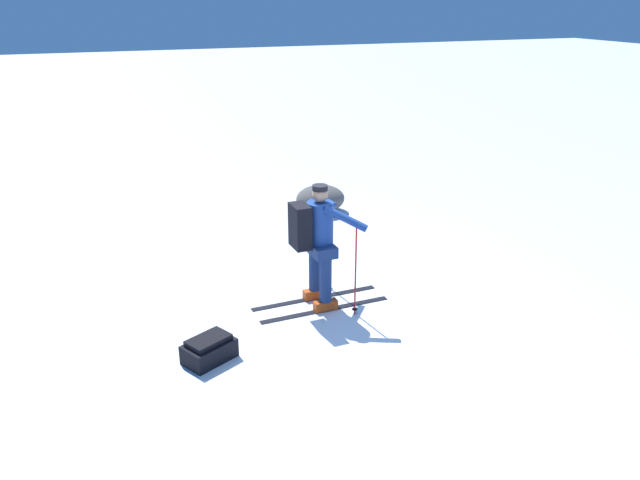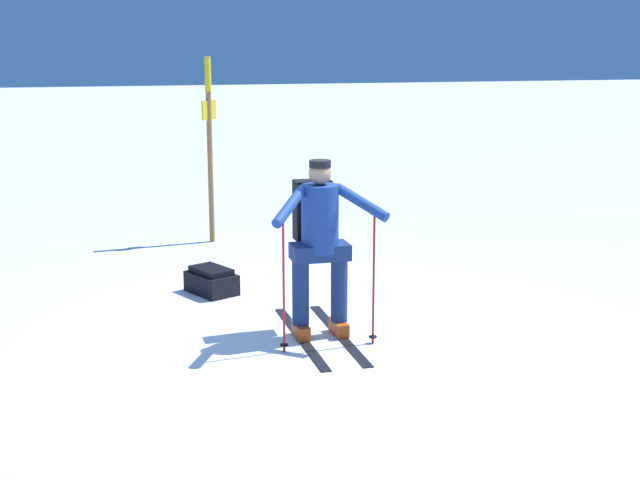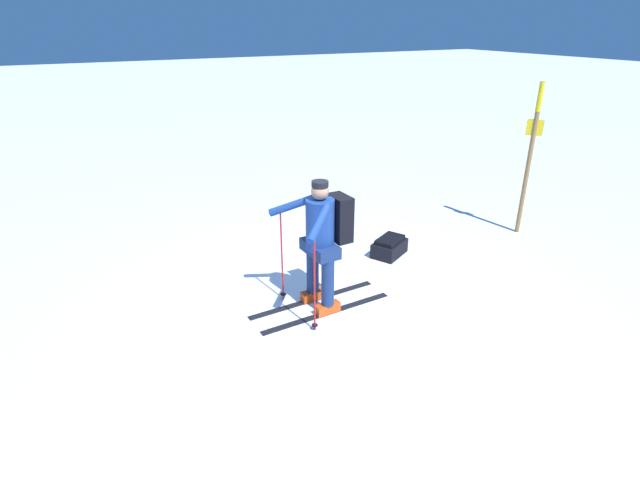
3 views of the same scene
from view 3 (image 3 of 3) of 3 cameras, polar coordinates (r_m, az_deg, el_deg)
The scene contains 4 objects.
ground_plane at distance 6.22m, azimuth 1.47°, elevation -6.97°, with size 80.00×80.00×0.00m, color white.
skier at distance 5.70m, azimuth 0.33°, elevation 0.31°, with size 1.73×1.04×1.59m.
dropped_backpack at distance 7.40m, azimuth 7.93°, elevation -0.78°, with size 0.64×0.56×0.27m.
trail_marker at distance 8.39m, azimuth 23.00°, elevation 9.72°, with size 0.18×0.20×2.36m.
Camera 3 is at (-2.67, -4.62, 3.21)m, focal length 28.00 mm.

